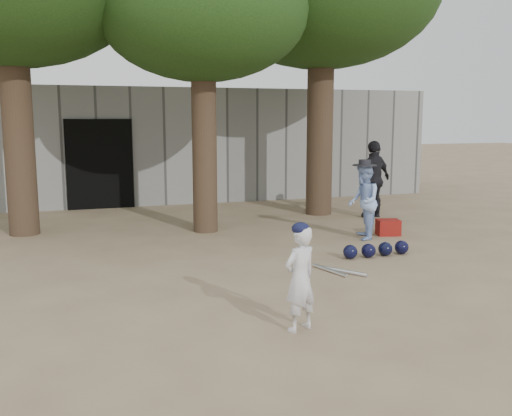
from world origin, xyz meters
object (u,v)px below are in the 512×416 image
object	(u,v)px
red_bag	(388,227)
spectator_blue	(363,202)
boy_player	(300,279)
spectator_dark	(374,179)

from	to	relation	value
red_bag	spectator_blue	bearing A→B (deg)	-165.49
boy_player	red_bag	xyz separation A→B (m)	(3.53, 4.06, -0.42)
boy_player	spectator_blue	size ratio (longest dim) A/B	0.80
spectator_dark	red_bag	world-z (taller)	spectator_dark
boy_player	spectator_dark	distance (m)	7.28
boy_player	red_bag	distance (m)	5.40
spectator_dark	spectator_blue	bearing A→B (deg)	32.53
boy_player	spectator_dark	world-z (taller)	spectator_dark
spectator_blue	spectator_dark	bearing A→B (deg)	166.91
spectator_blue	spectator_dark	xyz separation A→B (m)	(1.37, 2.01, 0.16)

